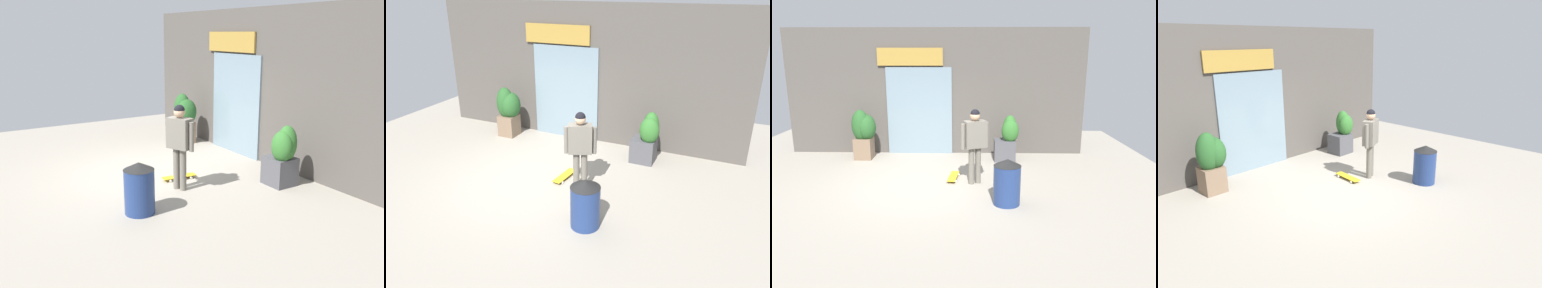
{
  "view_description": "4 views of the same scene",
  "coord_description": "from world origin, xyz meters",
  "views": [
    {
      "loc": [
        7.88,
        -3.77,
        3.01
      ],
      "look_at": [
        0.88,
        0.58,
        0.8
      ],
      "focal_mm": 39.28,
      "sensor_mm": 36.0,
      "label": 1
    },
    {
      "loc": [
        3.94,
        -6.11,
        3.98
      ],
      "look_at": [
        0.88,
        0.58,
        0.8
      ],
      "focal_mm": 35.03,
      "sensor_mm": 36.0,
      "label": 2
    },
    {
      "loc": [
        1.06,
        -7.59,
        2.84
      ],
      "look_at": [
        0.88,
        0.58,
        0.8
      ],
      "focal_mm": 33.77,
      "sensor_mm": 36.0,
      "label": 3
    },
    {
      "loc": [
        -5.0,
        -5.02,
        3.27
      ],
      "look_at": [
        0.88,
        0.58,
        0.8
      ],
      "focal_mm": 32.64,
      "sensor_mm": 36.0,
      "label": 4
    }
  ],
  "objects": [
    {
      "name": "ground_plane",
      "position": [
        0.0,
        0.0,
        0.0
      ],
      "size": [
        12.0,
        12.0,
        0.0
      ],
      "primitive_type": "plane",
      "color": "gray"
    },
    {
      "name": "planter_box_right",
      "position": [
        -1.91,
        2.07,
        0.76
      ],
      "size": [
        0.64,
        0.58,
        1.38
      ],
      "color": "brown",
      "rests_on": "ground_plane"
    },
    {
      "name": "planter_box_left",
      "position": [
        2.04,
        1.98,
        0.61
      ],
      "size": [
        0.64,
        0.55,
        1.25
      ],
      "color": "#47474C",
      "rests_on": "ground_plane"
    },
    {
      "name": "trash_bin",
      "position": [
        1.75,
        -1.01,
        0.46
      ],
      "size": [
        0.53,
        0.53,
        0.91
      ],
      "color": "navy",
      "rests_on": "ground_plane"
    },
    {
      "name": "skateboard",
      "position": [
        0.63,
        0.42,
        0.06
      ],
      "size": [
        0.29,
        0.75,
        0.08
      ],
      "rotation": [
        0.0,
        0.0,
        1.47
      ],
      "color": "gold",
      "rests_on": "ground_plane"
    },
    {
      "name": "skateboarder",
      "position": [
        1.13,
        0.15,
        1.04
      ],
      "size": [
        0.61,
        0.42,
        1.69
      ],
      "rotation": [
        0.0,
        0.0,
        1.96
      ],
      "color": "#666056",
      "rests_on": "ground_plane"
    },
    {
      "name": "building_facade",
      "position": [
        -0.02,
        2.84,
        1.77
      ],
      "size": [
        8.51,
        0.31,
        3.56
      ],
      "color": "#4C4742",
      "rests_on": "ground_plane"
    }
  ]
}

